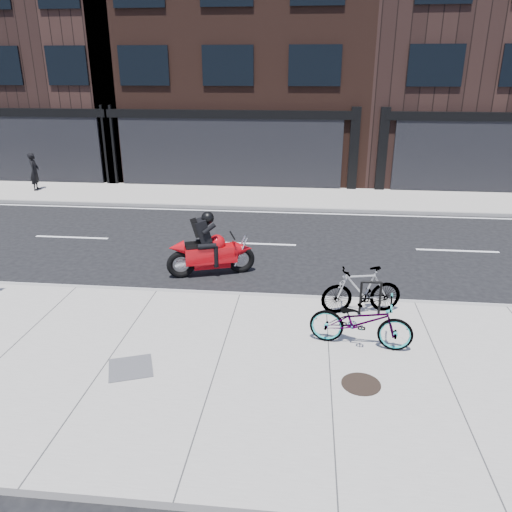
# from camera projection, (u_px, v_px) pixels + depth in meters

# --- Properties ---
(ground) EXTENTS (120.00, 120.00, 0.00)m
(ground) POSITION_uv_depth(u_px,v_px,m) (250.00, 268.00, 13.57)
(ground) COLOR black
(ground) RESTS_ON ground
(sidewalk_near) EXTENTS (60.00, 6.00, 0.13)m
(sidewalk_near) POSITION_uv_depth(u_px,v_px,m) (217.00, 369.00, 8.90)
(sidewalk_near) COLOR gray
(sidewalk_near) RESTS_ON ground
(sidewalk_far) EXTENTS (60.00, 3.50, 0.13)m
(sidewalk_far) POSITION_uv_depth(u_px,v_px,m) (271.00, 197.00, 20.76)
(sidewalk_far) COLOR gray
(sidewalk_far) RESTS_ON ground
(building_midwest) EXTENTS (10.00, 10.00, 12.00)m
(building_midwest) POSITION_uv_depth(u_px,v_px,m) (54.00, 50.00, 26.13)
(building_midwest) COLOR black
(building_midwest) RESTS_ON ground
(building_center) EXTENTS (12.00, 10.00, 14.50)m
(building_center) POSITION_uv_depth(u_px,v_px,m) (243.00, 22.00, 24.70)
(building_center) COLOR black
(building_center) RESTS_ON ground
(building_mideast) EXTENTS (12.00, 10.00, 12.50)m
(building_mideast) POSITION_uv_depth(u_px,v_px,m) (491.00, 43.00, 23.88)
(building_mideast) COLOR black
(building_mideast) RESTS_ON ground
(bike_rack) EXTENTS (0.46, 0.07, 0.77)m
(bike_rack) POSITION_uv_depth(u_px,v_px,m) (371.00, 295.00, 10.59)
(bike_rack) COLOR black
(bike_rack) RESTS_ON sidewalk_near
(bicycle_front) EXTENTS (2.02, 0.97, 1.02)m
(bicycle_front) POSITION_uv_depth(u_px,v_px,m) (361.00, 321.00, 9.38)
(bicycle_front) COLOR gray
(bicycle_front) RESTS_ON sidewalk_near
(bicycle_rear) EXTENTS (1.81, 0.85, 1.05)m
(bicycle_rear) POSITION_uv_depth(u_px,v_px,m) (361.00, 290.00, 10.66)
(bicycle_rear) COLOR gray
(bicycle_rear) RESTS_ON sidewalk_near
(motorcycle) EXTENTS (2.24, 1.04, 1.73)m
(motorcycle) POSITION_uv_depth(u_px,v_px,m) (215.00, 249.00, 12.91)
(motorcycle) COLOR black
(motorcycle) RESTS_ON ground
(pedestrian) EXTENTS (0.50, 0.65, 1.60)m
(pedestrian) POSITION_uv_depth(u_px,v_px,m) (34.00, 172.00, 21.46)
(pedestrian) COLOR black
(pedestrian) RESTS_ON sidewalk_far
(manhole_cover) EXTENTS (0.82, 0.82, 0.02)m
(manhole_cover) POSITION_uv_depth(u_px,v_px,m) (361.00, 384.00, 8.36)
(manhole_cover) COLOR black
(manhole_cover) RESTS_ON sidewalk_near
(utility_grate) EXTENTS (0.97, 0.97, 0.02)m
(utility_grate) POSITION_uv_depth(u_px,v_px,m) (131.00, 368.00, 8.81)
(utility_grate) COLOR #48484A
(utility_grate) RESTS_ON sidewalk_near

